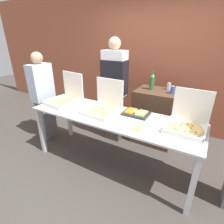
{
  "coord_description": "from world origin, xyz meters",
  "views": [
    {
      "loc": [
        1.12,
        -1.93,
        1.86
      ],
      "look_at": [
        0.0,
        0.0,
        0.88
      ],
      "focal_mm": 28.0,
      "sensor_mm": 36.0,
      "label": 1
    }
  ],
  "objects_px": {
    "person_guest_plaid": "(43,96)",
    "person_server_vest": "(114,86)",
    "pizza_box_far_right": "(103,107)",
    "pizza_box_near_right": "(187,122)",
    "veggie_tray": "(136,113)",
    "soda_can_silver": "(169,86)",
    "pizza_box_far_left": "(65,98)",
    "soda_bottle": "(152,81)",
    "soda_can_colored": "(172,90)",
    "paper_plate_front_right": "(139,128)"
  },
  "relations": [
    {
      "from": "person_server_vest",
      "to": "person_guest_plaid",
      "type": "distance_m",
      "value": 1.33
    },
    {
      "from": "pizza_box_far_right",
      "to": "person_guest_plaid",
      "type": "relative_size",
      "value": 0.31
    },
    {
      "from": "paper_plate_front_right",
      "to": "soda_can_silver",
      "type": "relative_size",
      "value": 1.96
    },
    {
      "from": "pizza_box_far_right",
      "to": "soda_can_colored",
      "type": "relative_size",
      "value": 4.05
    },
    {
      "from": "pizza_box_far_left",
      "to": "soda_bottle",
      "type": "bearing_deg",
      "value": 47.41
    },
    {
      "from": "pizza_box_far_left",
      "to": "soda_can_silver",
      "type": "bearing_deg",
      "value": 45.45
    },
    {
      "from": "pizza_box_far_left",
      "to": "veggie_tray",
      "type": "height_order",
      "value": "pizza_box_far_left"
    },
    {
      "from": "pizza_box_far_left",
      "to": "person_server_vest",
      "type": "xyz_separation_m",
      "value": [
        0.59,
        0.61,
        0.13
      ]
    },
    {
      "from": "soda_bottle",
      "to": "person_guest_plaid",
      "type": "distance_m",
      "value": 1.99
    },
    {
      "from": "veggie_tray",
      "to": "soda_can_silver",
      "type": "xyz_separation_m",
      "value": [
        0.21,
        0.93,
        0.2
      ]
    },
    {
      "from": "person_server_vest",
      "to": "soda_bottle",
      "type": "bearing_deg",
      "value": -150.41
    },
    {
      "from": "paper_plate_front_right",
      "to": "person_guest_plaid",
      "type": "relative_size",
      "value": 0.15
    },
    {
      "from": "pizza_box_far_left",
      "to": "person_guest_plaid",
      "type": "xyz_separation_m",
      "value": [
        -0.58,
        0.02,
        -0.07
      ]
    },
    {
      "from": "person_server_vest",
      "to": "pizza_box_far_left",
      "type": "bearing_deg",
      "value": 45.99
    },
    {
      "from": "pizza_box_far_left",
      "to": "paper_plate_front_right",
      "type": "relative_size",
      "value": 2.32
    },
    {
      "from": "soda_can_silver",
      "to": "pizza_box_far_right",
      "type": "bearing_deg",
      "value": -121.61
    },
    {
      "from": "pizza_box_far_right",
      "to": "person_guest_plaid",
      "type": "xyz_separation_m",
      "value": [
        -1.33,
        0.03,
        -0.07
      ]
    },
    {
      "from": "paper_plate_front_right",
      "to": "person_server_vest",
      "type": "xyz_separation_m",
      "value": [
        -0.81,
        0.84,
        0.2
      ]
    },
    {
      "from": "pizza_box_far_right",
      "to": "soda_bottle",
      "type": "xyz_separation_m",
      "value": [
        0.4,
        0.95,
        0.22
      ]
    },
    {
      "from": "veggie_tray",
      "to": "person_guest_plaid",
      "type": "height_order",
      "value": "person_guest_plaid"
    },
    {
      "from": "pizza_box_far_right",
      "to": "veggie_tray",
      "type": "distance_m",
      "value": 0.49
    },
    {
      "from": "soda_bottle",
      "to": "soda_can_silver",
      "type": "height_order",
      "value": "soda_bottle"
    },
    {
      "from": "pizza_box_far_right",
      "to": "soda_can_silver",
      "type": "relative_size",
      "value": 4.05
    },
    {
      "from": "soda_can_colored",
      "to": "pizza_box_far_left",
      "type": "bearing_deg",
      "value": -149.91
    },
    {
      "from": "pizza_box_far_left",
      "to": "person_server_vest",
      "type": "relative_size",
      "value": 0.3
    },
    {
      "from": "pizza_box_near_right",
      "to": "veggie_tray",
      "type": "height_order",
      "value": "pizza_box_near_right"
    },
    {
      "from": "paper_plate_front_right",
      "to": "veggie_tray",
      "type": "relative_size",
      "value": 0.67
    },
    {
      "from": "person_server_vest",
      "to": "pizza_box_far_right",
      "type": "bearing_deg",
      "value": 104.55
    },
    {
      "from": "veggie_tray",
      "to": "person_server_vest",
      "type": "distance_m",
      "value": 0.81
    },
    {
      "from": "veggie_tray",
      "to": "person_guest_plaid",
      "type": "distance_m",
      "value": 1.8
    },
    {
      "from": "soda_can_colored",
      "to": "person_server_vest",
      "type": "xyz_separation_m",
      "value": [
        -0.93,
        -0.27,
        -0.01
      ]
    },
    {
      "from": "person_guest_plaid",
      "to": "person_server_vest",
      "type": "bearing_deg",
      "value": 117.05
    },
    {
      "from": "pizza_box_far_right",
      "to": "pizza_box_near_right",
      "type": "xyz_separation_m",
      "value": [
        1.14,
        0.09,
        -0.0
      ]
    },
    {
      "from": "veggie_tray",
      "to": "pizza_box_far_left",
      "type": "bearing_deg",
      "value": -173.48
    },
    {
      "from": "pizza_box_far_left",
      "to": "veggie_tray",
      "type": "distance_m",
      "value": 1.23
    },
    {
      "from": "pizza_box_far_right",
      "to": "paper_plate_front_right",
      "type": "bearing_deg",
      "value": -14.64
    },
    {
      "from": "pizza_box_near_right",
      "to": "veggie_tray",
      "type": "relative_size",
      "value": 1.32
    },
    {
      "from": "pizza_box_near_right",
      "to": "person_guest_plaid",
      "type": "xyz_separation_m",
      "value": [
        -2.47,
        -0.05,
        -0.07
      ]
    },
    {
      "from": "pizza_box_far_left",
      "to": "soda_can_colored",
      "type": "relative_size",
      "value": 4.54
    },
    {
      "from": "pizza_box_near_right",
      "to": "pizza_box_far_left",
      "type": "distance_m",
      "value": 1.9
    },
    {
      "from": "person_server_vest",
      "to": "veggie_tray",
      "type": "bearing_deg",
      "value": 142.75
    },
    {
      "from": "soda_can_colored",
      "to": "pizza_box_near_right",
      "type": "bearing_deg",
      "value": -65.43
    },
    {
      "from": "paper_plate_front_right",
      "to": "person_server_vest",
      "type": "relative_size",
      "value": 0.13
    },
    {
      "from": "person_guest_plaid",
      "to": "soda_can_silver",
      "type": "bearing_deg",
      "value": 117.77
    },
    {
      "from": "veggie_tray",
      "to": "soda_can_silver",
      "type": "height_order",
      "value": "soda_can_silver"
    },
    {
      "from": "person_guest_plaid",
      "to": "veggie_tray",
      "type": "bearing_deg",
      "value": 93.89
    },
    {
      "from": "pizza_box_near_right",
      "to": "pizza_box_far_left",
      "type": "height_order",
      "value": "pizza_box_far_left"
    },
    {
      "from": "soda_bottle",
      "to": "person_server_vest",
      "type": "bearing_deg",
      "value": -150.41
    },
    {
      "from": "pizza_box_far_right",
      "to": "person_server_vest",
      "type": "bearing_deg",
      "value": 107.8
    },
    {
      "from": "pizza_box_near_right",
      "to": "soda_can_silver",
      "type": "xyz_separation_m",
      "value": [
        -0.47,
        1.0,
        0.14
      ]
    }
  ]
}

